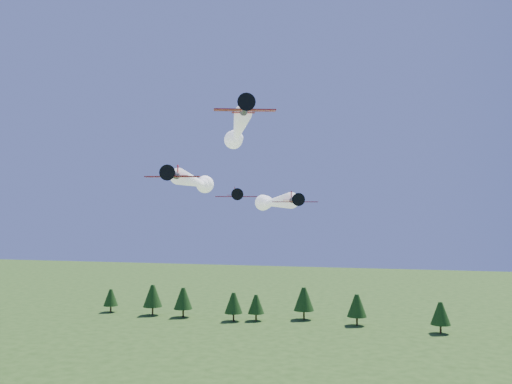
% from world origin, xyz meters
% --- Properties ---
extents(plane_lead, '(17.84, 41.49, 3.70)m').
position_xyz_m(plane_lead, '(-4.51, 15.71, 51.68)').
color(plane_lead, black).
rests_on(plane_lead, ground).
extents(plane_left, '(13.44, 42.45, 3.70)m').
position_xyz_m(plane_left, '(-13.35, 19.26, 42.99)').
color(plane_left, black).
rests_on(plane_left, ground).
extents(plane_right, '(21.37, 51.54, 3.70)m').
position_xyz_m(plane_right, '(-1.82, 31.05, 39.36)').
color(plane_right, black).
rests_on(plane_right, ground).
extents(plane_slot, '(6.74, 7.54, 2.39)m').
position_xyz_m(plane_slot, '(-2.47, 7.66, 40.32)').
color(plane_slot, black).
rests_on(plane_slot, ground).
extents(treeline, '(168.80, 19.55, 11.10)m').
position_xyz_m(treeline, '(-0.81, 109.54, 6.41)').
color(treeline, '#382314').
rests_on(treeline, ground).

